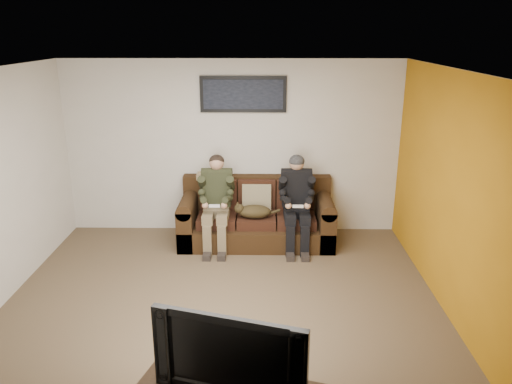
{
  "coord_description": "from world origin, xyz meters",
  "views": [
    {
      "loc": [
        0.46,
        -5.04,
        2.99
      ],
      "look_at": [
        0.37,
        1.2,
        0.95
      ],
      "focal_mm": 35.0,
      "sensor_mm": 36.0,
      "label": 1
    }
  ],
  "objects_px": {
    "cat": "(253,211)",
    "sofa": "(257,218)",
    "person_left": "(216,197)",
    "person_right": "(297,197)",
    "framed_poster": "(243,94)",
    "television": "(234,349)"
  },
  "relations": [
    {
      "from": "framed_poster",
      "to": "sofa",
      "type": "bearing_deg",
      "value": -62.67
    },
    {
      "from": "cat",
      "to": "framed_poster",
      "type": "relative_size",
      "value": 0.53
    },
    {
      "from": "cat",
      "to": "person_right",
      "type": "bearing_deg",
      "value": 6.98
    },
    {
      "from": "cat",
      "to": "sofa",
      "type": "bearing_deg",
      "value": 80.24
    },
    {
      "from": "person_left",
      "to": "sofa",
      "type": "bearing_deg",
      "value": 18.01
    },
    {
      "from": "cat",
      "to": "television",
      "type": "relative_size",
      "value": 0.57
    },
    {
      "from": "person_right",
      "to": "cat",
      "type": "distance_m",
      "value": 0.65
    },
    {
      "from": "framed_poster",
      "to": "television",
      "type": "xyz_separation_m",
      "value": [
        0.08,
        -4.17,
        -1.32
      ]
    },
    {
      "from": "sofa",
      "to": "person_right",
      "type": "bearing_deg",
      "value": -17.97
    },
    {
      "from": "person_right",
      "to": "television",
      "type": "relative_size",
      "value": 1.14
    },
    {
      "from": "person_left",
      "to": "person_right",
      "type": "bearing_deg",
      "value": 0.02
    },
    {
      "from": "person_left",
      "to": "cat",
      "type": "distance_m",
      "value": 0.56
    },
    {
      "from": "framed_poster",
      "to": "television",
      "type": "height_order",
      "value": "framed_poster"
    },
    {
      "from": "framed_poster",
      "to": "person_right",
      "type": "bearing_deg",
      "value": -36.61
    },
    {
      "from": "framed_poster",
      "to": "person_left",
      "type": "bearing_deg",
      "value": -122.85
    },
    {
      "from": "sofa",
      "to": "person_right",
      "type": "distance_m",
      "value": 0.72
    },
    {
      "from": "sofa",
      "to": "framed_poster",
      "type": "relative_size",
      "value": 1.77
    },
    {
      "from": "cat",
      "to": "person_left",
      "type": "bearing_deg",
      "value": 171.89
    },
    {
      "from": "sofa",
      "to": "person_left",
      "type": "relative_size",
      "value": 1.7
    },
    {
      "from": "sofa",
      "to": "framed_poster",
      "type": "distance_m",
      "value": 1.81
    },
    {
      "from": "framed_poster",
      "to": "television",
      "type": "distance_m",
      "value": 4.37
    },
    {
      "from": "person_left",
      "to": "framed_poster",
      "type": "relative_size",
      "value": 1.04
    }
  ]
}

